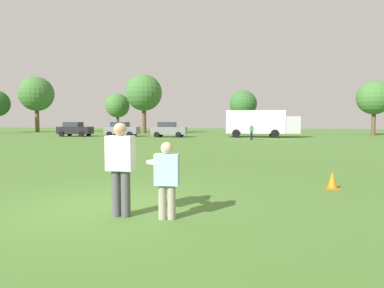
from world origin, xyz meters
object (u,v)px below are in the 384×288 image
Objects in this scene: parked_car_near_left at (75,129)px; player_thrower at (121,164)px; traffic_cone at (332,180)px; parked_car_mid_left at (122,129)px; player_defender at (167,177)px; bystander_sideline_watcher at (251,131)px; box_truck at (260,123)px; frisbee at (153,162)px; parked_car_center at (169,129)px.

player_thrower is at bearing -57.09° from parked_car_near_left.
traffic_cone is at bearing 39.64° from player_thrower.
traffic_cone is at bearing -56.73° from parked_car_mid_left.
player_defender is at bearing -133.99° from traffic_cone.
player_defender is at bearing -55.96° from parked_car_near_left.
parked_car_near_left is (-21.01, 32.46, -0.09)m from player_thrower.
parked_car_near_left is 22.60m from bystander_sideline_watcher.
bystander_sideline_watcher is (22.29, -3.73, -0.04)m from parked_car_near_left.
player_thrower is 36.76m from parked_car_mid_left.
box_truck reaches higher than player_defender.
box_truck reaches higher than frisbee.
frisbee is at bearing 18.38° from player_thrower.
frisbee reaches higher than traffic_cone.
traffic_cone is 32.18m from parked_car_center.
parked_car_center is at bearing -4.42° from parked_car_mid_left.
box_truck reaches higher than parked_car_near_left.
frisbee is 36.83m from parked_car_mid_left.
parked_car_center is at bearing 2.65° from parked_car_near_left.
box_truck is at bearing 10.20° from parked_car_center.
frisbee is at bearing -92.42° from box_truck.
parked_car_center reaches higher than frisbee.
bystander_sideline_watcher is (16.37, -4.79, -0.04)m from parked_car_mid_left.
player_thrower is 28.76m from bystander_sideline_watcher.
player_thrower is 0.21× the size of box_truck.
player_thrower is 0.42× the size of parked_car_mid_left.
box_truck is 6.35m from bystander_sideline_watcher.
traffic_cone is (3.89, 3.51, -0.81)m from frisbee.
parked_car_center is at bearing 114.29° from traffic_cone.
box_truck is at bearing 94.43° from traffic_cone.
parked_car_near_left reaches higher than player_defender.
box_truck is at bearing 4.85° from parked_car_mid_left.
bystander_sideline_watcher is at bearing 88.61° from frisbee.
frisbee is 0.06× the size of parked_car_near_left.
frisbee is 38.83m from parked_car_near_left.
traffic_cone is 0.06× the size of box_truck.
box_truck is (1.14, 34.96, 0.95)m from player_defender.
parked_car_center is (-13.23, 29.32, 0.69)m from traffic_cone.
box_truck reaches higher than player_thrower.
parked_car_mid_left is 1.00× the size of parked_car_center.
traffic_cone is (3.56, 3.69, -0.57)m from player_defender.
parked_car_mid_left is 6.35m from parked_car_center.
player_defender is at bearing -64.47° from parked_car_mid_left.
parked_car_center reaches higher than player_thrower.
parked_car_mid_left reaches higher than player_defender.
player_thrower is 35.04m from box_truck.
bystander_sideline_watcher is (0.69, 28.54, -0.16)m from frisbee.
traffic_cone is 35.67m from parked_car_mid_left.
parked_car_mid_left is (-19.56, 29.81, 0.69)m from traffic_cone.
parked_car_mid_left is 17.23m from box_truck.
bystander_sideline_watcher is at bearing -97.07° from box_truck.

